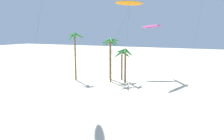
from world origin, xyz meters
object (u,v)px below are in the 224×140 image
palm_tree_3 (122,56)px  flying_kite_0 (129,3)px  palm_tree_2 (110,48)px  palm_tree_1 (111,44)px  flying_kite_8 (152,26)px  palm_tree_0 (75,41)px  palm_tree_4 (125,55)px

palm_tree_3 → flying_kite_0: flying_kite_0 is taller
flying_kite_0 → palm_tree_2: bearing=-91.3°
palm_tree_1 → flying_kite_8: (6.98, 5.31, 3.65)m
palm_tree_0 → flying_kite_0: bearing=64.8°
palm_tree_2 → palm_tree_4: 4.57m
palm_tree_2 → flying_kite_8: flying_kite_8 is taller
flying_kite_8 → flying_kite_0: bearing=139.6°
palm_tree_3 → palm_tree_4: size_ratio=0.91×
palm_tree_2 → flying_kite_8: 9.88m
palm_tree_0 → palm_tree_3: size_ratio=1.59×
palm_tree_3 → palm_tree_4: (1.61, -2.20, 0.45)m
flying_kite_8 → palm_tree_0: bearing=-153.7°
palm_tree_0 → flying_kite_0: size_ratio=0.57×
palm_tree_1 → flying_kite_0: bearing=94.5°
palm_tree_1 → flying_kite_0: flying_kite_0 is taller
palm_tree_0 → palm_tree_4: bearing=13.2°
palm_tree_0 → palm_tree_3: 10.52m
palm_tree_4 → flying_kite_0: 16.81m
palm_tree_1 → flying_kite_8: 9.50m
palm_tree_2 → palm_tree_3: (2.52, 0.65, -1.68)m
palm_tree_3 → flying_kite_8: (5.65, 2.51, 6.24)m
palm_tree_1 → flying_kite_8: bearing=37.3°
palm_tree_0 → flying_kite_8: flying_kite_8 is taller
palm_tree_0 → palm_tree_2: size_ratio=1.16×
palm_tree_0 → palm_tree_3: (8.84, 4.66, -3.28)m
palm_tree_1 → palm_tree_2: (-1.19, 2.14, -0.91)m
palm_tree_4 → flying_kite_8: bearing=49.4°
palm_tree_0 → palm_tree_2: (6.33, 4.00, -1.60)m
palm_tree_2 → flying_kite_0: flying_kite_0 is taller
palm_tree_1 → palm_tree_4: 3.68m
palm_tree_3 → palm_tree_1: bearing=-115.4°
palm_tree_1 → flying_kite_8: flying_kite_8 is taller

